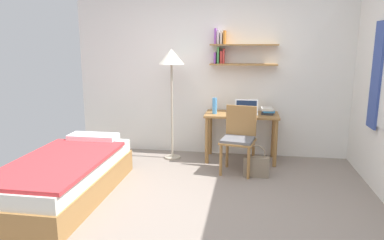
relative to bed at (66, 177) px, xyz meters
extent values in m
plane|color=gray|center=(1.52, -0.07, -0.24)|extent=(5.28, 5.28, 0.00)
cube|color=white|center=(1.52, 1.96, 1.06)|extent=(4.40, 0.05, 2.60)
cube|color=#9E703D|center=(1.93, 1.82, 1.18)|extent=(0.99, 0.22, 0.02)
cube|color=purple|center=(1.51, 1.84, 1.27)|extent=(0.03, 0.17, 0.16)
cube|color=#4CA856|center=(1.55, 1.85, 1.31)|extent=(0.03, 0.15, 0.24)
cube|color=#D13D38|center=(1.60, 1.86, 1.28)|extent=(0.04, 0.13, 0.18)
cube|color=#D13D38|center=(1.63, 1.85, 1.30)|extent=(0.02, 0.14, 0.22)
cube|color=#9E703D|center=(1.93, 1.82, 1.46)|extent=(0.99, 0.22, 0.02)
cube|color=purple|center=(1.51, 1.84, 1.58)|extent=(0.02, 0.16, 0.23)
cube|color=silver|center=(1.55, 1.86, 1.57)|extent=(0.04, 0.12, 0.19)
cube|color=silver|center=(1.59, 1.85, 1.56)|extent=(0.03, 0.13, 0.19)
cube|color=orange|center=(1.64, 1.84, 1.57)|extent=(0.03, 0.16, 0.19)
cube|color=#384C93|center=(3.48, 0.91, 1.11)|extent=(0.03, 0.28, 1.24)
cube|color=#9E703D|center=(0.00, -0.01, -0.10)|extent=(0.91, 1.98, 0.28)
cube|color=silver|center=(0.00, -0.01, 0.12)|extent=(0.87, 1.92, 0.16)
cube|color=#DB383D|center=(0.00, -0.13, 0.22)|extent=(0.92, 1.62, 0.04)
cube|color=white|center=(0.00, 0.76, 0.25)|extent=(0.63, 0.28, 0.10)
cube|color=#9E703D|center=(1.93, 1.63, 0.46)|extent=(1.06, 0.55, 0.03)
cylinder|color=#9E703D|center=(1.45, 1.41, 0.10)|extent=(0.06, 0.06, 0.68)
cylinder|color=#9E703D|center=(2.41, 1.41, 0.10)|extent=(0.06, 0.06, 0.68)
cylinder|color=#9E703D|center=(1.45, 1.86, 0.10)|extent=(0.06, 0.06, 0.68)
cylinder|color=#9E703D|center=(2.41, 1.86, 0.10)|extent=(0.06, 0.06, 0.68)
cube|color=#9E703D|center=(1.90, 1.08, 0.20)|extent=(0.50, 0.49, 0.03)
cube|color=slate|center=(1.90, 1.08, 0.23)|extent=(0.46, 0.45, 0.04)
cube|color=#9E703D|center=(1.93, 1.27, 0.45)|extent=(0.42, 0.11, 0.41)
cylinder|color=#9E703D|center=(1.69, 0.94, -0.03)|extent=(0.04, 0.04, 0.42)
cylinder|color=#9E703D|center=(2.05, 0.87, -0.03)|extent=(0.04, 0.04, 0.42)
cylinder|color=#9E703D|center=(1.75, 1.28, -0.03)|extent=(0.04, 0.04, 0.42)
cylinder|color=#9E703D|center=(2.11, 1.22, -0.03)|extent=(0.04, 0.04, 0.42)
cylinder|color=#B2A893|center=(0.90, 1.56, -0.23)|extent=(0.24, 0.24, 0.02)
cylinder|color=#B2A893|center=(0.90, 1.56, 0.48)|extent=(0.03, 0.03, 1.40)
cone|color=silver|center=(0.90, 1.56, 1.30)|extent=(0.37, 0.37, 0.22)
cube|color=#B7BABF|center=(1.99, 1.62, 0.48)|extent=(0.34, 0.21, 0.01)
cube|color=#B7BABF|center=(1.99, 1.69, 0.58)|extent=(0.33, 0.07, 0.19)
cube|color=black|center=(1.99, 1.69, 0.58)|extent=(0.30, 0.06, 0.16)
cylinder|color=#4C99DB|center=(1.54, 1.56, 0.59)|extent=(0.07, 0.07, 0.23)
cube|color=#333338|center=(2.30, 1.64, 0.49)|extent=(0.19, 0.20, 0.03)
cube|color=#3384C6|center=(2.31, 1.64, 0.52)|extent=(0.18, 0.21, 0.03)
cube|color=silver|center=(2.29, 1.65, 0.55)|extent=(0.18, 0.24, 0.03)
cube|color=gray|center=(2.15, 0.97, -0.11)|extent=(0.33, 0.11, 0.27)
torus|color=gray|center=(2.15, 0.97, 0.08)|extent=(0.23, 0.02, 0.23)
camera|label=1|loc=(2.01, -3.52, 1.48)|focal=33.17mm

